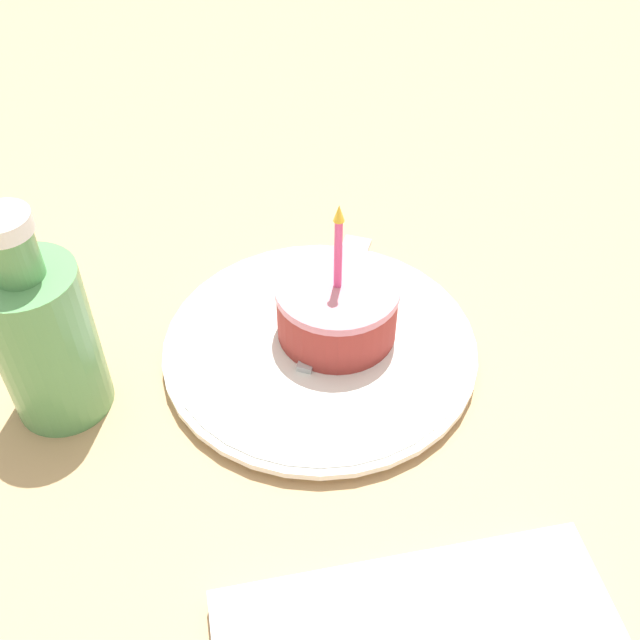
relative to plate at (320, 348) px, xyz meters
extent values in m
cube|color=tan|center=(0.02, 0.02, -0.03)|extent=(2.40, 2.40, 0.04)
cylinder|color=white|center=(0.00, 0.00, 0.00)|extent=(0.24, 0.24, 0.01)
cylinder|color=white|center=(0.00, 0.00, 0.00)|extent=(0.25, 0.25, 0.01)
cylinder|color=#99332D|center=(-0.02, -0.01, 0.03)|extent=(0.09, 0.09, 0.04)
cylinder|color=#D17A8C|center=(-0.02, -0.01, 0.05)|extent=(0.10, 0.10, 0.01)
cylinder|color=#E04C8C|center=(-0.02, -0.01, 0.09)|extent=(0.01, 0.01, 0.06)
cone|color=yellow|center=(-0.02, -0.01, 0.12)|extent=(0.01, 0.01, 0.01)
cube|color=#B2B2B7|center=(-0.01, -0.02, 0.01)|extent=(0.07, 0.11, 0.00)
cube|color=#B2B2B7|center=(-0.05, -0.10, 0.01)|extent=(0.04, 0.05, 0.00)
cylinder|color=#599959|center=(0.20, 0.01, 0.05)|extent=(0.07, 0.07, 0.13)
cylinder|color=#599959|center=(0.20, 0.01, 0.14)|extent=(0.03, 0.03, 0.04)
cylinder|color=white|center=(0.20, 0.01, 0.16)|extent=(0.04, 0.04, 0.01)
camera|label=1|loc=(0.08, 0.40, 0.43)|focal=42.00mm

